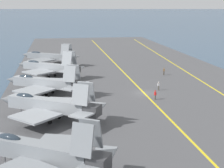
# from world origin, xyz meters

# --- Properties ---
(ground_plane) EXTENTS (2000.00, 2000.00, 0.00)m
(ground_plane) POSITION_xyz_m (0.00, 0.00, 0.00)
(ground_plane) COLOR #334C66
(carrier_deck) EXTENTS (219.02, 53.75, 0.40)m
(carrier_deck) POSITION_xyz_m (0.00, 0.00, 0.20)
(carrier_deck) COLOR #4C4C4F
(carrier_deck) RESTS_ON ground
(deck_stripe_foul_line) EXTENTS (196.83, 11.52, 0.01)m
(deck_stripe_foul_line) POSITION_xyz_m (0.00, -14.78, 0.40)
(deck_stripe_foul_line) COLOR yellow
(deck_stripe_foul_line) RESTS_ON carrier_deck
(deck_stripe_centerline) EXTENTS (197.12, 0.36, 0.01)m
(deck_stripe_centerline) POSITION_xyz_m (0.00, 0.00, 0.40)
(deck_stripe_centerline) COLOR yellow
(deck_stripe_centerline) RESTS_ON carrier_deck
(parked_jet_nearest) EXTENTS (12.75, 14.88, 6.60)m
(parked_jet_nearest) POSITION_xyz_m (-30.19, 18.32, 3.10)
(parked_jet_nearest) COLOR gray
(parked_jet_nearest) RESTS_ON carrier_deck
(parked_jet_second) EXTENTS (13.47, 16.44, 6.26)m
(parked_jet_second) POSITION_xyz_m (-13.21, 17.86, 2.83)
(parked_jet_second) COLOR #93999E
(parked_jet_second) RESTS_ON carrier_deck
(parked_jet_third) EXTENTS (13.69, 16.43, 6.08)m
(parked_jet_third) POSITION_xyz_m (1.92, 18.79, 2.68)
(parked_jet_third) COLOR #93999E
(parked_jet_third) RESTS_ON carrier_deck
(parked_jet_fourth) EXTENTS (14.00, 16.37, 6.53)m
(parked_jet_fourth) POSITION_xyz_m (17.97, 18.46, 2.82)
(parked_jet_fourth) COLOR #93999E
(parked_jet_fourth) RESTS_ON carrier_deck
(parked_jet_fifth) EXTENTS (13.53, 16.40, 6.30)m
(parked_jet_fifth) POSITION_xyz_m (33.52, 18.62, 2.93)
(parked_jet_fifth) COLOR gray
(parked_jet_fifth) RESTS_ON carrier_deck
(crew_brown_vest) EXTENTS (0.35, 0.44, 1.84)m
(crew_brown_vest) POSITION_xyz_m (15.92, -8.98, 1.41)
(crew_brown_vest) COLOR #383328
(crew_brown_vest) RESTS_ON carrier_deck
(crew_red_vest) EXTENTS (0.45, 0.39, 1.75)m
(crew_red_vest) POSITION_xyz_m (-4.78, -0.80, 1.36)
(crew_red_vest) COLOR #4C473D
(crew_red_vest) RESTS_ON carrier_deck
(crew_white_vest) EXTENTS (0.31, 0.41, 1.77)m
(crew_white_vest) POSITION_xyz_m (1.71, -3.38, 1.37)
(crew_white_vest) COLOR #4C473D
(crew_white_vest) RESTS_ON carrier_deck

